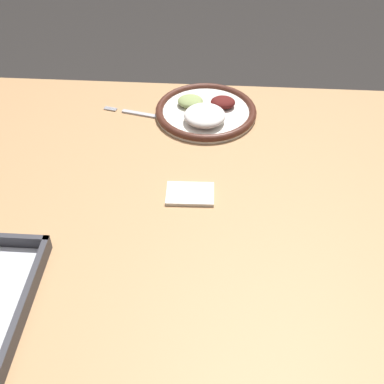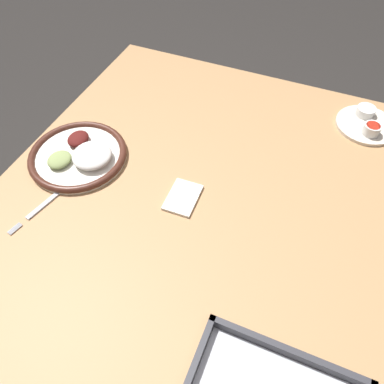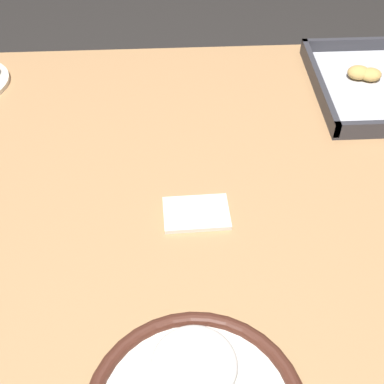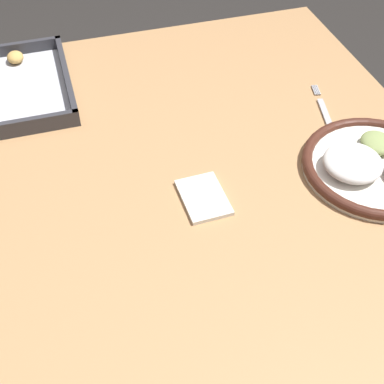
% 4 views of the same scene
% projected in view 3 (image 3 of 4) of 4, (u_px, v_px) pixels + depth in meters
% --- Properties ---
extents(dining_table, '(1.20, 1.00, 0.76)m').
position_uv_depth(dining_table, '(195.00, 244.00, 0.95)').
color(dining_table, '#AD7F51').
rests_on(dining_table, ground_plane).
extents(napkin, '(0.11, 0.08, 0.01)m').
position_uv_depth(napkin, '(199.00, 213.00, 0.86)').
color(napkin, silver).
rests_on(napkin, dining_table).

